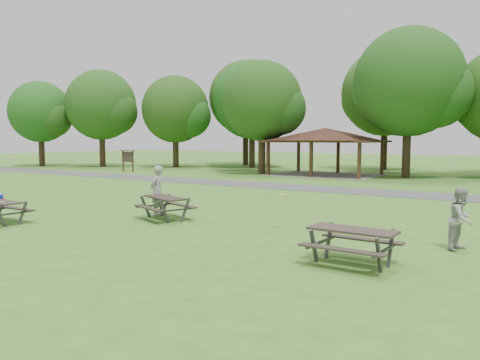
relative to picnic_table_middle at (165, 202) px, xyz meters
name	(u,v)px	position (x,y,z in m)	size (l,w,h in m)	color
ground	(147,227)	(0.53, -1.47, -0.62)	(160.00, 160.00, 0.00)	#3C7220
asphalt_path	(321,189)	(0.53, 12.53, -0.61)	(120.00, 3.20, 0.02)	#48484A
pavilion	(326,137)	(-3.47, 22.53, 2.45)	(8.60, 7.01, 3.76)	#341C12
notice_board	(128,157)	(-19.47, 16.53, 0.69)	(1.60, 0.30, 1.88)	#361F13
tree_row_a	(102,107)	(-27.38, 20.56, 5.54)	(7.56, 7.20, 9.97)	#301D15
tree_row_b	(176,111)	(-20.38, 24.06, 5.05)	(7.14, 6.80, 9.28)	black
tree_row_c	(253,102)	(-13.37, 27.56, 5.92)	(8.19, 7.80, 10.67)	black
tree_row_d	(263,104)	(-8.38, 21.06, 5.15)	(6.93, 6.60, 9.27)	#312315
tree_row_e	(410,85)	(2.63, 23.56, 6.17)	(8.40, 8.00, 11.02)	black
tree_deep_a	(247,100)	(-16.37, 31.06, 6.51)	(8.40, 8.00, 11.38)	black
tree_deep_b	(386,95)	(-1.37, 31.56, 6.27)	(8.40, 8.00, 11.13)	black
tree_flank_left	(41,114)	(-33.39, 17.56, 4.91)	(6.72, 6.40, 8.93)	black
picnic_table_middle	(165,202)	(0.00, 0.00, 0.00)	(2.34, 2.11, 0.84)	black
picnic_table_far	(352,237)	(7.68, -2.16, 0.01)	(2.00, 1.63, 0.85)	#332925
frisbee_in_flight	(282,195)	(4.41, 0.58, 0.50)	(0.33, 0.33, 0.02)	yellow
frisbee_thrower	(157,191)	(-0.76, 0.41, 0.32)	(0.69, 0.45, 1.88)	gray
frisbee_catcher	(461,219)	(9.53, 0.74, 0.19)	(0.79, 0.61, 1.62)	#9E9EA0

